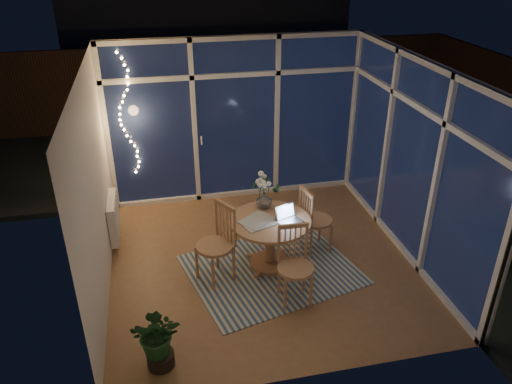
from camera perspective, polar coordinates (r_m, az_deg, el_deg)
floor at (r=6.77m, az=0.87°, el=-7.88°), size 4.00×4.00×0.00m
ceiling at (r=5.66m, az=1.06°, el=14.03°), size 4.00×4.00×0.00m
wall_back at (r=7.92m, az=-2.35°, el=8.23°), size 4.00×0.04×2.60m
wall_front at (r=4.45m, az=6.84°, el=-8.90°), size 4.00×0.04×2.60m
wall_left at (r=6.02m, az=-17.94°, el=0.24°), size 0.04×4.00×2.60m
wall_right at (r=6.80m, az=17.63°, el=3.53°), size 0.04×4.00×2.60m
window_wall_back at (r=7.88m, az=-2.29°, el=8.13°), size 4.00×0.10×2.60m
window_wall_right at (r=6.78m, az=17.33°, el=3.51°), size 0.10×4.00×2.60m
radiator at (r=7.22m, az=-15.97°, el=-2.82°), size 0.10×0.70×0.58m
fairy_lights at (r=7.64m, az=-14.63°, el=8.40°), size 0.24×0.10×1.85m
garden_patio at (r=11.24m, az=-2.39°, el=6.87°), size 12.00×6.00×0.10m
garden_fence at (r=11.34m, az=-5.48°, el=12.08°), size 11.00×0.08×1.80m
neighbour_roof at (r=14.05m, az=-6.11°, el=20.49°), size 7.00×3.00×2.20m
garden_shrubs at (r=9.44m, az=-8.56°, el=5.72°), size 0.90×0.90×0.90m
rug at (r=6.61m, az=1.78°, el=-8.84°), size 2.41×2.11×0.01m
dining_table at (r=6.49m, az=1.61°, el=-5.87°), size 1.25×1.25×0.70m
chair_left at (r=6.17m, az=-4.77°, el=-6.00°), size 0.66×0.66×1.05m
chair_right at (r=6.80m, az=6.94°, el=-3.05°), size 0.52×0.52×0.97m
chair_front at (r=5.85m, az=4.55°, el=-8.51°), size 0.47×0.47×0.98m
laptop at (r=6.22m, az=3.94°, el=-2.58°), size 0.36×0.34×0.21m
flower_vase at (r=6.52m, az=0.93°, el=-0.98°), size 0.24×0.24×0.21m
bowl at (r=6.44m, az=3.49°, el=-2.32°), size 0.18×0.18×0.04m
newspapers at (r=6.25m, az=0.48°, el=-3.38°), size 0.50×0.45×0.02m
phone at (r=6.32m, az=2.72°, el=-3.06°), size 0.12×0.08×0.01m
potted_plant at (r=5.22m, az=-11.13°, el=-15.94°), size 0.60×0.54×0.76m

